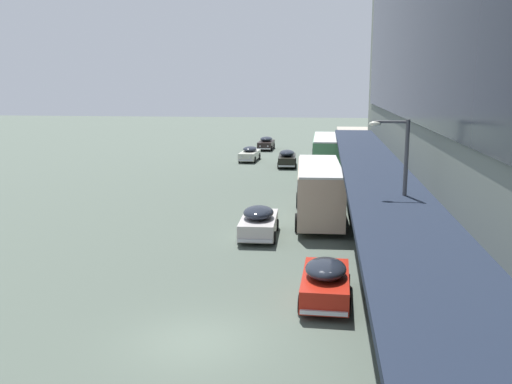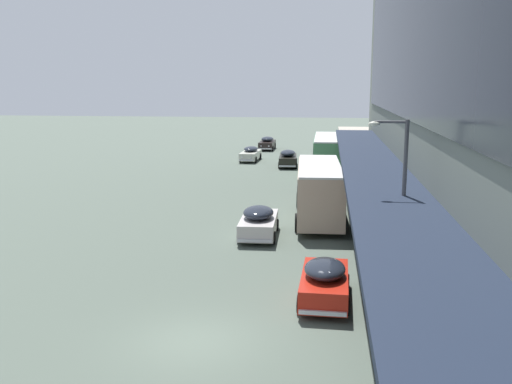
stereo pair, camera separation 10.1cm
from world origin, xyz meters
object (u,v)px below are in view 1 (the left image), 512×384
object	(u,v)px
transit_bus_kerbside_front	(327,152)
sedan_lead_near	(259,222)
sedan_second_near	(326,281)
sedan_second_mid	(266,143)
sedan_trailing_near	(250,154)
transit_bus_kerbside_rear	(319,188)
street_lamp	(400,191)
fire_hydrant	(372,239)
pedestrian_at_kerb	(430,304)
sedan_lead_mid	(287,158)

from	to	relation	value
transit_bus_kerbside_front	sedan_lead_near	distance (m)	22.29
sedan_second_near	sedan_second_mid	size ratio (longest dim) A/B	0.91
sedan_trailing_near	transit_bus_kerbside_rear	bearing A→B (deg)	-73.52
transit_bus_kerbside_rear	street_lamp	xyz separation A→B (m)	(3.13, -11.70, 2.09)
transit_bus_kerbside_front	sedan_second_near	size ratio (longest dim) A/B	2.35
sedan_second_near	fire_hydrant	world-z (taller)	sedan_second_near
sedan_second_near	sedan_trailing_near	bearing A→B (deg)	101.64
pedestrian_at_kerb	fire_hydrant	size ratio (longest dim) A/B	2.65
sedan_lead_near	sedan_trailing_near	xyz separation A→B (m)	(-4.41, 29.73, -0.07)
sedan_second_mid	fire_hydrant	xyz separation A→B (m)	(9.55, -41.69, -0.29)
sedan_trailing_near	street_lamp	world-z (taller)	street_lamp
transit_bus_kerbside_rear	pedestrian_at_kerb	xyz separation A→B (m)	(3.69, -15.89, -0.71)
sedan_lead_near	sedan_second_mid	bearing A→B (deg)	95.34
sedan_lead_mid	street_lamp	xyz separation A→B (m)	(6.48, -33.44, 3.17)
transit_bus_kerbside_rear	sedan_lead_near	bearing A→B (deg)	-125.56
sedan_lead_near	sedan_second_near	bearing A→B (deg)	-68.10
transit_bus_kerbside_rear	fire_hydrant	xyz separation A→B (m)	(2.69, -5.86, -1.40)
sedan_second_near	street_lamp	xyz separation A→B (m)	(2.71, 1.38, 3.18)
fire_hydrant	sedan_trailing_near	bearing A→B (deg)	108.09
transit_bus_kerbside_rear	sedan_second_near	size ratio (longest dim) A/B	2.21
transit_bus_kerbside_front	transit_bus_kerbside_rear	world-z (taller)	transit_bus_kerbside_front
sedan_lead_mid	fire_hydrant	bearing A→B (deg)	-77.64
sedan_trailing_near	street_lamp	bearing A→B (deg)	-73.99
sedan_lead_mid	fire_hydrant	world-z (taller)	sedan_lead_mid
sedan_trailing_near	fire_hydrant	size ratio (longest dim) A/B	6.86
sedan_second_near	sedan_lead_near	xyz separation A→B (m)	(-3.51, 8.74, 0.02)
sedan_second_near	sedan_lead_mid	size ratio (longest dim) A/B	0.87
transit_bus_kerbside_front	transit_bus_kerbside_rear	xyz separation A→B (m)	(-0.52, -17.63, -0.03)
sedan_second_mid	street_lamp	distance (m)	48.67
transit_bus_kerbside_rear	sedan_lead_mid	xyz separation A→B (m)	(-3.35, 21.74, -1.08)
sedan_second_near	fire_hydrant	distance (m)	7.58
transit_bus_kerbside_rear	sedan_trailing_near	bearing A→B (deg)	106.48
transit_bus_kerbside_front	fire_hydrant	world-z (taller)	transit_bus_kerbside_front
transit_bus_kerbside_front	sedan_lead_near	xyz separation A→B (m)	(-3.62, -21.97, -1.11)
transit_bus_kerbside_front	fire_hydrant	size ratio (longest dim) A/B	14.49
transit_bus_kerbside_front	fire_hydrant	xyz separation A→B (m)	(2.17, -23.49, -1.43)
sedan_trailing_near	street_lamp	xyz separation A→B (m)	(10.64, -37.09, 3.23)
sedan_second_mid	sedan_lead_near	size ratio (longest dim) A/B	1.05
sedan_lead_near	pedestrian_at_kerb	xyz separation A→B (m)	(6.79, -11.56, 0.37)
sedan_lead_mid	transit_bus_kerbside_rear	bearing A→B (deg)	-81.23
sedan_trailing_near	pedestrian_at_kerb	distance (m)	42.78
transit_bus_kerbside_front	pedestrian_at_kerb	xyz separation A→B (m)	(3.16, -33.52, -0.74)
sedan_second_near	transit_bus_kerbside_front	bearing A→B (deg)	89.80
sedan_second_mid	sedan_lead_mid	world-z (taller)	sedan_lead_mid
sedan_lead_mid	street_lamp	size ratio (longest dim) A/B	0.76
sedan_lead_near	fire_hydrant	xyz separation A→B (m)	(5.79, -1.52, -0.32)
transit_bus_kerbside_front	sedan_second_mid	xyz separation A→B (m)	(-7.38, 18.20, -1.14)
sedan_second_mid	fire_hydrant	bearing A→B (deg)	-77.09
pedestrian_at_kerb	sedan_second_near	bearing A→B (deg)	139.33
sedan_second_mid	fire_hydrant	distance (m)	42.77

